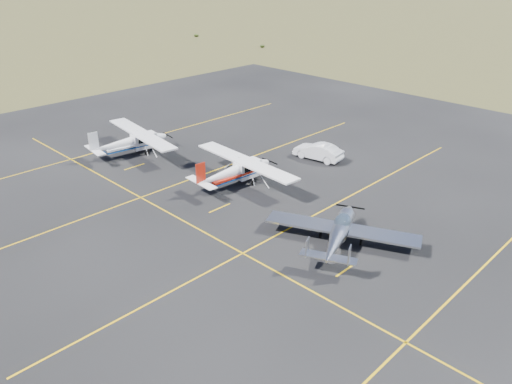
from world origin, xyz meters
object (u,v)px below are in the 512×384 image
aircraft_plain (131,142)px  sedan (318,151)px  aircraft_low_wing (340,231)px  aircraft_cessna (235,171)px

aircraft_plain → sedan: (10.94, -12.77, -0.49)m
aircraft_low_wing → aircraft_cessna: aircraft_cessna is taller
aircraft_plain → sedan: bearing=-41.6°
aircraft_low_wing → aircraft_cessna: size_ratio=0.88×
aircraft_cessna → aircraft_low_wing: bearing=-95.0°
aircraft_cessna → aircraft_plain: 11.75m
aircraft_plain → sedan: size_ratio=2.47×
aircraft_low_wing → sedan: (10.59, 10.03, -0.27)m
aircraft_plain → aircraft_low_wing: bearing=-81.3°
aircraft_cessna → aircraft_plain: aircraft_plain is taller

